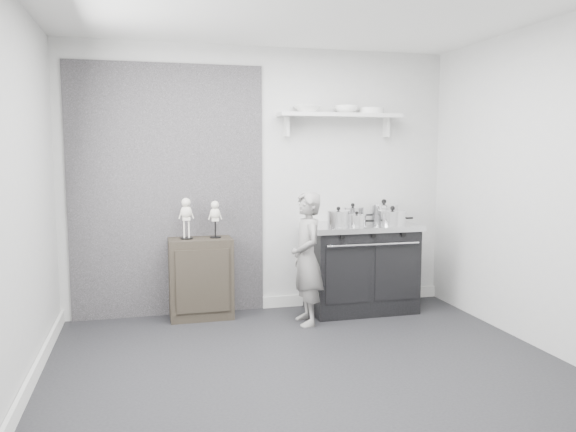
% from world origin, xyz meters
% --- Properties ---
extents(ground, '(4.00, 4.00, 0.00)m').
position_xyz_m(ground, '(0.00, 0.00, 0.00)').
color(ground, black).
rests_on(ground, ground).
extents(room_shell, '(4.02, 3.62, 2.71)m').
position_xyz_m(room_shell, '(-0.09, 0.15, 1.64)').
color(room_shell, beige).
rests_on(room_shell, ground).
extents(wall_shelf, '(1.30, 0.26, 0.24)m').
position_xyz_m(wall_shelf, '(0.80, 1.68, 2.01)').
color(wall_shelf, silver).
rests_on(wall_shelf, room_shell).
extents(stove, '(1.13, 0.71, 0.91)m').
position_xyz_m(stove, '(0.97, 1.48, 0.46)').
color(stove, black).
rests_on(stove, ground).
extents(side_cabinet, '(0.61, 0.36, 0.80)m').
position_xyz_m(side_cabinet, '(-0.66, 1.61, 0.40)').
color(side_cabinet, black).
rests_on(side_cabinet, ground).
extents(child, '(0.31, 0.46, 1.27)m').
position_xyz_m(child, '(0.30, 1.16, 0.63)').
color(child, slate).
rests_on(child, ground).
extents(pot_front_left, '(0.32, 0.23, 0.20)m').
position_xyz_m(pot_front_left, '(0.68, 1.35, 0.99)').
color(pot_front_left, silver).
rests_on(pot_front_left, stove).
extents(pot_back_left, '(0.32, 0.23, 0.20)m').
position_xyz_m(pot_back_left, '(0.93, 1.61, 0.99)').
color(pot_back_left, silver).
rests_on(pot_back_left, stove).
extents(pot_back_right, '(0.39, 0.30, 0.24)m').
position_xyz_m(pot_back_right, '(1.27, 1.59, 1.00)').
color(pot_back_right, silver).
rests_on(pot_back_right, stove).
extents(pot_front_right, '(0.36, 0.28, 0.20)m').
position_xyz_m(pot_front_right, '(1.23, 1.29, 0.98)').
color(pot_front_right, silver).
rests_on(pot_front_right, stove).
extents(pot_front_center, '(0.28, 0.19, 0.15)m').
position_xyz_m(pot_front_center, '(0.86, 1.31, 0.97)').
color(pot_front_center, silver).
rests_on(pot_front_center, stove).
extents(skeleton_full, '(0.13, 0.08, 0.46)m').
position_xyz_m(skeleton_full, '(-0.79, 1.61, 1.03)').
color(skeleton_full, beige).
rests_on(skeleton_full, side_cabinet).
extents(skeleton_torso, '(0.12, 0.08, 0.42)m').
position_xyz_m(skeleton_torso, '(-0.51, 1.61, 1.01)').
color(skeleton_torso, beige).
rests_on(skeleton_torso, side_cabinet).
extents(bowl_large, '(0.27, 0.27, 0.07)m').
position_xyz_m(bowl_large, '(0.45, 1.67, 2.07)').
color(bowl_large, white).
rests_on(bowl_large, wall_shelf).
extents(bowl_small, '(0.24, 0.24, 0.08)m').
position_xyz_m(bowl_small, '(0.87, 1.67, 2.08)').
color(bowl_small, white).
rests_on(bowl_small, wall_shelf).
extents(plate_stack, '(0.26, 0.26, 0.06)m').
position_xyz_m(plate_stack, '(1.14, 1.67, 2.07)').
color(plate_stack, silver).
rests_on(plate_stack, wall_shelf).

